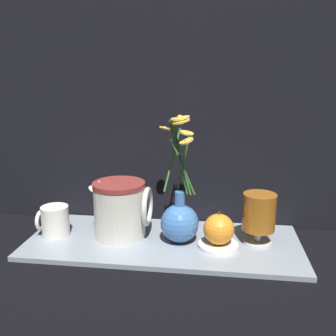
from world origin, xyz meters
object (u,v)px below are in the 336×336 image
object	(u,v)px
ceramic_pitcher	(121,207)
orange_fruit	(219,229)
yellow_mug	(54,221)
vase_with_flowers	(180,218)
tea_glass	(259,214)

from	to	relation	value
ceramic_pitcher	orange_fruit	world-z (taller)	ceramic_pitcher
yellow_mug	ceramic_pitcher	distance (m)	0.18
vase_with_flowers	orange_fruit	bearing A→B (deg)	-13.18
vase_with_flowers	ceramic_pitcher	size ratio (longest dim) A/B	2.03
ceramic_pitcher	orange_fruit	size ratio (longest dim) A/B	1.92
ceramic_pitcher	tea_glass	distance (m)	0.35
tea_glass	orange_fruit	bearing A→B (deg)	-159.70
yellow_mug	ceramic_pitcher	bearing A→B (deg)	6.36
vase_with_flowers	tea_glass	bearing A→B (deg)	3.89
vase_with_flowers	tea_glass	distance (m)	0.20
vase_with_flowers	ceramic_pitcher	world-z (taller)	vase_with_flowers
ceramic_pitcher	yellow_mug	bearing A→B (deg)	-173.64
tea_glass	orange_fruit	xyz separation A→B (m)	(-0.10, -0.04, -0.03)
yellow_mug	orange_fruit	world-z (taller)	orange_fruit
vase_with_flowers	orange_fruit	size ratio (longest dim) A/B	3.90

